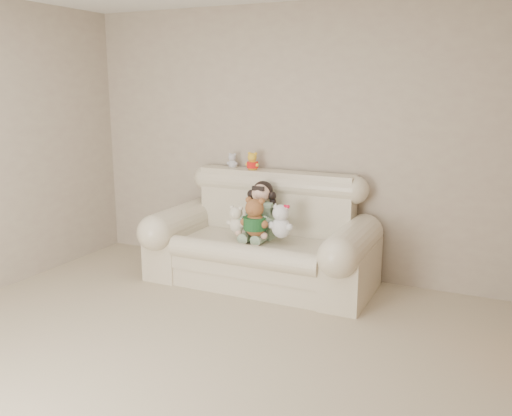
{
  "coord_description": "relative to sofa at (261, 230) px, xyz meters",
  "views": [
    {
      "loc": [
        1.93,
        -2.5,
        1.84
      ],
      "look_at": [
        -0.14,
        1.9,
        0.75
      ],
      "focal_mm": 38.54,
      "sensor_mm": 36.0,
      "label": 1
    }
  ],
  "objects": [
    {
      "name": "wall_back",
      "position": [
        0.14,
        0.5,
        0.78
      ],
      "size": [
        4.5,
        0.0,
        4.5
      ],
      "primitive_type": "plane",
      "rotation": [
        1.57,
        0.0,
        0.0
      ],
      "color": "#AFA28B",
      "rests_on": "ground"
    },
    {
      "name": "sofa",
      "position": [
        0.0,
        0.0,
        0.0
      ],
      "size": [
        2.1,
        0.95,
        1.03
      ],
      "primitive_type": null,
      "color": "beige",
      "rests_on": "floor"
    },
    {
      "name": "cream_teddy",
      "position": [
        -0.19,
        -0.12,
        0.14
      ],
      "size": [
        0.23,
        0.2,
        0.3
      ],
      "primitive_type": null,
      "rotation": [
        0.0,
        0.0,
        -0.34
      ],
      "color": "beige",
      "rests_on": "sofa"
    },
    {
      "name": "floor",
      "position": [
        0.14,
        -2.0,
        -0.52
      ],
      "size": [
        5.0,
        5.0,
        0.0
      ],
      "primitive_type": "plane",
      "color": "gray",
      "rests_on": "ground"
    },
    {
      "name": "seated_child",
      "position": [
        -0.03,
        0.08,
        0.18
      ],
      "size": [
        0.36,
        0.43,
        0.55
      ],
      "primitive_type": null,
      "rotation": [
        0.0,
        0.0,
        -0.07
      ],
      "color": "#2D6B31",
      "rests_on": "sofa"
    },
    {
      "name": "yellow_mini_bear",
      "position": [
        -0.24,
        0.34,
        0.61
      ],
      "size": [
        0.15,
        0.12,
        0.22
      ],
      "primitive_type": null,
      "rotation": [
        0.0,
        0.0,
        -0.06
      ],
      "color": "gold",
      "rests_on": "sofa"
    },
    {
      "name": "brown_teddy",
      "position": [
        0.01,
        -0.15,
        0.2
      ],
      "size": [
        0.33,
        0.29,
        0.42
      ],
      "primitive_type": null,
      "rotation": [
        0.0,
        0.0,
        -0.34
      ],
      "color": "brown",
      "rests_on": "sofa"
    },
    {
      "name": "grey_mini_plush",
      "position": [
        -0.49,
        0.39,
        0.59
      ],
      "size": [
        0.15,
        0.13,
        0.19
      ],
      "primitive_type": null,
      "rotation": [
        0.0,
        0.0,
        -0.33
      ],
      "color": "silver",
      "rests_on": "sofa"
    },
    {
      "name": "white_cat",
      "position": [
        0.24,
        -0.09,
        0.17
      ],
      "size": [
        0.29,
        0.25,
        0.37
      ],
      "primitive_type": null,
      "rotation": [
        0.0,
        0.0,
        -0.35
      ],
      "color": "white",
      "rests_on": "sofa"
    }
  ]
}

